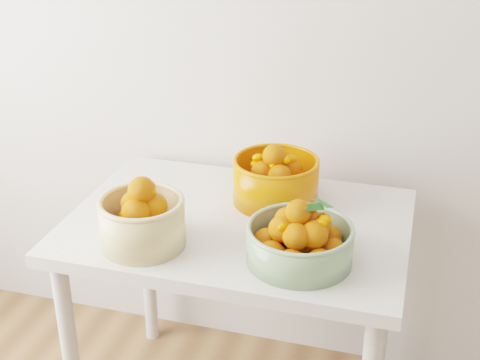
# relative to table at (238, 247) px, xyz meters

# --- Properties ---
(table) EXTENTS (1.00, 0.70, 0.75)m
(table) POSITION_rel_table_xyz_m (0.00, 0.00, 0.00)
(table) COLOR silver
(table) RESTS_ON ground
(bowl_cream) EXTENTS (0.29, 0.29, 0.20)m
(bowl_cream) POSITION_rel_table_xyz_m (-0.21, -0.21, 0.17)
(bowl_cream) COLOR #DBBE7D
(bowl_cream) RESTS_ON table
(bowl_green) EXTENTS (0.30, 0.30, 0.18)m
(bowl_green) POSITION_rel_table_xyz_m (0.22, -0.17, 0.16)
(bowl_green) COLOR gray
(bowl_green) RESTS_ON table
(bowl_orange) EXTENTS (0.30, 0.30, 0.19)m
(bowl_orange) POSITION_rel_table_xyz_m (0.08, 0.15, 0.17)
(bowl_orange) COLOR #DE5C06
(bowl_orange) RESTS_ON table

